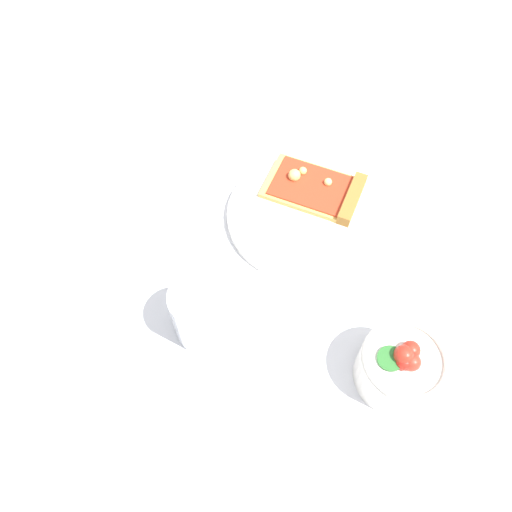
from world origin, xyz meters
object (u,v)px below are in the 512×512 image
at_px(salad_bowl, 400,367).
at_px(soda_glass, 202,314).
at_px(pizza_slice_main, 320,189).
at_px(paper_napkin, 148,173).
at_px(plate, 301,216).

height_order(salad_bowl, soda_glass, soda_glass).
bearing_deg(soda_glass, salad_bowl, 130.62).
height_order(pizza_slice_main, soda_glass, soda_glass).
bearing_deg(paper_napkin, salad_bowl, 101.85).
bearing_deg(paper_napkin, soda_glass, 77.21).
height_order(soda_glass, paper_napkin, soda_glass).
height_order(plate, soda_glass, soda_glass).
distance_m(pizza_slice_main, salad_bowl, 0.31).
distance_m(soda_glass, paper_napkin, 0.30).
bearing_deg(pizza_slice_main, plate, 20.41).
relative_size(soda_glass, paper_napkin, 0.79).
distance_m(plate, pizza_slice_main, 0.05).
relative_size(pizza_slice_main, salad_bowl, 1.67).
bearing_deg(pizza_slice_main, soda_glass, 18.92).
distance_m(plate, paper_napkin, 0.27).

